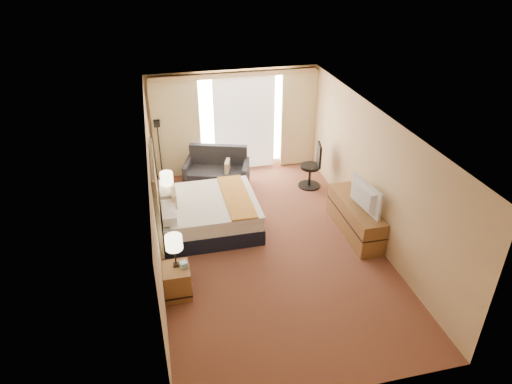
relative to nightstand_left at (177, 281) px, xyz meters
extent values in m
cube|color=#5A191D|center=(1.87, 1.05, -0.28)|extent=(4.20, 7.00, 0.02)
cube|color=silver|center=(1.87, 1.05, 2.33)|extent=(4.20, 7.00, 0.02)
cube|color=tan|center=(1.87, 4.55, 1.02)|extent=(4.20, 0.02, 2.60)
cube|color=tan|center=(1.87, -2.45, 1.02)|extent=(4.20, 0.02, 2.60)
cube|color=tan|center=(-0.23, 1.05, 1.02)|extent=(0.02, 7.00, 2.60)
cube|color=tan|center=(3.97, 1.05, 1.02)|extent=(0.02, 7.00, 2.60)
cube|color=black|center=(-0.19, 1.25, 1.01)|extent=(0.06, 1.85, 1.50)
cube|color=brown|center=(0.00, 0.00, 0.00)|extent=(0.45, 0.52, 0.55)
cube|color=brown|center=(0.00, 2.50, 0.00)|extent=(0.45, 0.52, 0.55)
cube|color=brown|center=(3.70, 1.05, 0.07)|extent=(0.50, 1.80, 0.70)
cube|color=white|center=(2.12, 4.52, 1.04)|extent=(2.30, 0.02, 2.30)
cube|color=#F9E4B0|center=(0.42, 4.43, 0.99)|extent=(1.15, 0.09, 2.50)
cube|color=#F9E4B0|center=(3.52, 4.43, 0.99)|extent=(0.90, 0.09, 2.50)
cube|color=white|center=(2.12, 4.48, 0.99)|extent=(1.55, 0.04, 2.50)
cube|color=tan|center=(1.87, 4.39, 2.25)|extent=(4.00, 0.16, 0.12)
cube|color=black|center=(0.82, 1.90, -0.11)|extent=(1.97, 1.78, 0.33)
cube|color=white|center=(0.82, 1.90, 0.19)|extent=(1.92, 1.73, 0.28)
cube|color=white|center=(0.89, 1.90, 0.36)|extent=(1.80, 1.80, 0.07)
cube|color=orange|center=(1.40, 1.90, 0.40)|extent=(0.52, 1.80, 0.04)
cube|color=white|center=(0.00, 1.47, 0.47)|extent=(0.26, 0.73, 0.17)
cube|color=white|center=(0.00, 2.33, 0.47)|extent=(0.26, 0.73, 0.17)
cube|color=beige|center=(0.14, 1.90, 0.51)|extent=(0.09, 0.39, 0.34)
cube|color=#571922|center=(1.26, 3.67, -0.14)|extent=(1.70, 1.25, 0.27)
cube|color=#29292D|center=(1.24, 3.62, 0.08)|extent=(1.54, 1.06, 0.17)
cube|color=#29292D|center=(1.36, 3.98, 0.38)|extent=(1.39, 0.58, 0.60)
cube|color=#29292D|center=(0.59, 3.89, 0.12)|extent=(0.36, 0.81, 0.49)
cube|color=#29292D|center=(1.93, 3.45, 0.12)|extent=(0.36, 0.81, 0.49)
cube|color=beige|center=(1.50, 3.54, 0.27)|extent=(0.20, 0.39, 0.35)
cube|color=black|center=(-0.03, 4.35, -0.26)|extent=(0.20, 0.20, 0.02)
cylinder|color=black|center=(-0.03, 4.35, 0.45)|extent=(0.03, 0.03, 1.40)
cube|color=black|center=(-0.03, 4.35, 1.22)|extent=(0.14, 0.14, 0.16)
cylinder|color=black|center=(3.45, 3.15, -0.26)|extent=(0.54, 0.54, 0.03)
cylinder|color=black|center=(3.45, 3.15, 0.01)|extent=(0.06, 0.06, 0.49)
cylinder|color=black|center=(3.45, 3.15, 0.25)|extent=(0.47, 0.47, 0.08)
cube|color=black|center=(3.64, 3.11, 0.57)|extent=(0.15, 0.43, 0.54)
cube|color=black|center=(0.02, 0.07, 0.30)|extent=(0.10, 0.10, 0.04)
cylinder|color=black|center=(0.02, 0.07, 0.49)|extent=(0.03, 0.03, 0.35)
cylinder|color=#FFF4BF|center=(0.02, 0.07, 0.75)|extent=(0.28, 0.28, 0.24)
cube|color=black|center=(0.04, 2.47, 0.29)|extent=(0.09, 0.09, 0.04)
cylinder|color=black|center=(0.04, 2.47, 0.48)|extent=(0.03, 0.03, 0.33)
cylinder|color=#FFF4BF|center=(0.04, 2.47, 0.72)|extent=(0.26, 0.26, 0.23)
cube|color=#8EBEDC|center=(0.14, 0.00, 0.33)|extent=(0.14, 0.14, 0.10)
cube|color=black|center=(0.13, 2.62, 0.31)|extent=(0.17, 0.14, 0.06)
imported|color=black|center=(3.65, 0.81, 0.71)|extent=(0.25, 1.01, 0.57)
camera|label=1|loc=(-0.05, -6.12, 5.12)|focal=32.00mm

